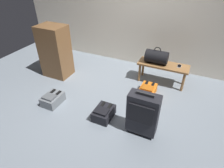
{
  "coord_description": "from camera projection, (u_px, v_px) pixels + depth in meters",
  "views": [
    {
      "loc": [
        1.23,
        -2.53,
        2.19
      ],
      "look_at": [
        0.02,
        0.09,
        0.25
      ],
      "focal_mm": 30.01,
      "sensor_mm": 36.0,
      "label": 1
    }
  ],
  "objects": [
    {
      "name": "duffel_bag_black",
      "position": [
        157.0,
        57.0,
        3.72
      ],
      "size": [
        0.44,
        0.26,
        0.34
      ],
      "color": "black",
      "rests_on": "bench"
    },
    {
      "name": "backpack_dark",
      "position": [
        104.0,
        113.0,
        3.05
      ],
      "size": [
        0.28,
        0.38,
        0.21
      ],
      "color": "black",
      "rests_on": "ground"
    },
    {
      "name": "cell_phone",
      "position": [
        179.0,
        66.0,
        3.66
      ],
      "size": [
        0.07,
        0.14,
        0.01
      ],
      "color": "silver",
      "rests_on": "bench"
    },
    {
      "name": "bench",
      "position": [
        163.0,
        67.0,
        3.78
      ],
      "size": [
        1.0,
        0.36,
        0.43
      ],
      "color": "olive",
      "rests_on": "ground"
    },
    {
      "name": "backpack_orange",
      "position": [
        148.0,
        90.0,
        3.58
      ],
      "size": [
        0.28,
        0.38,
        0.21
      ],
      "color": "orange",
      "rests_on": "ground"
    },
    {
      "name": "back_wall",
      "position": [
        141.0,
        3.0,
        3.98
      ],
      "size": [
        6.0,
        0.1,
        2.8
      ],
      "primitive_type": "cube",
      "color": "silver",
      "rests_on": "ground"
    },
    {
      "name": "side_cabinet",
      "position": [
        55.0,
        52.0,
        3.96
      ],
      "size": [
        0.56,
        0.44,
        1.1
      ],
      "color": "brown",
      "rests_on": "ground"
    },
    {
      "name": "ground_plane",
      "position": [
        109.0,
        97.0,
        3.56
      ],
      "size": [
        6.6,
        6.6,
        0.0
      ],
      "primitive_type": "plane",
      "color": "slate"
    },
    {
      "name": "suitcase_upright_charcoal",
      "position": [
        143.0,
        114.0,
        2.63
      ],
      "size": [
        0.44,
        0.23,
        0.73
      ],
      "color": "black",
      "rests_on": "ground"
    },
    {
      "name": "backpack_grey",
      "position": [
        53.0,
        99.0,
        3.36
      ],
      "size": [
        0.28,
        0.38,
        0.21
      ],
      "color": "slate",
      "rests_on": "ground"
    }
  ]
}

